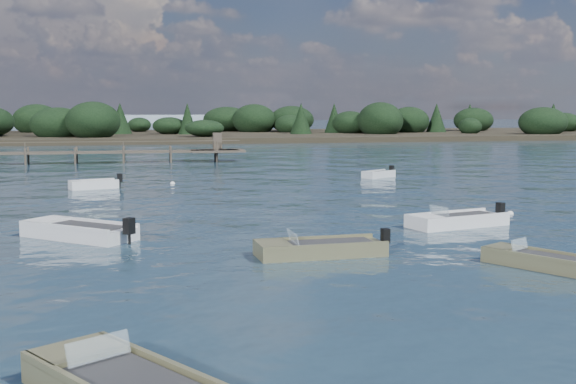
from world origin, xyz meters
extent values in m
plane|color=#162734|center=(0.00, 60.00, 0.00)|extent=(400.00, 400.00, 0.00)
cube|color=#686645|center=(9.51, 0.36, 0.09)|extent=(2.99, 3.85, 0.61)
cube|color=#686645|center=(8.77, 1.58, 0.45)|extent=(1.42, 1.35, 0.12)
cube|color=#272729|center=(9.66, 0.10, 0.38)|extent=(2.16, 2.70, 0.10)
cube|color=#686645|center=(9.02, 0.07, 0.45)|extent=(2.02, 3.27, 0.12)
cube|color=#686645|center=(9.99, 0.65, 0.45)|extent=(2.02, 3.27, 0.12)
cube|color=silver|center=(9.08, 1.07, 0.66)|extent=(0.84, 0.58, 0.37)
cube|color=silver|center=(10.30, 8.50, 0.10)|extent=(4.69, 2.74, 0.69)
cube|color=silver|center=(8.68, 8.07, 0.50)|extent=(1.41, 1.72, 0.14)
cube|color=#272729|center=(10.64, 8.59, 0.42)|extent=(3.24, 2.05, 0.12)
cube|color=silver|center=(10.50, 7.75, 0.50)|extent=(4.29, 1.24, 0.14)
cube|color=silver|center=(10.10, 9.25, 0.50)|extent=(4.29, 1.24, 0.14)
cube|color=black|center=(12.64, 9.12, 0.62)|extent=(0.35, 0.39, 0.54)
cylinder|color=black|center=(12.64, 9.12, 0.15)|extent=(0.12, 0.12, 0.54)
cube|color=silver|center=(9.36, 8.25, 0.73)|extent=(0.45, 1.20, 0.41)
cube|color=silver|center=(-5.48, 8.72, 0.11)|extent=(4.70, 4.38, 0.78)
cube|color=silver|center=(-6.83, 9.87, 0.57)|extent=(1.89, 1.94, 0.16)
cube|color=#272729|center=(-5.20, 8.48, 0.48)|extent=(3.33, 3.14, 0.13)
cube|color=silver|center=(-6.01, 8.10, 0.57)|extent=(3.63, 3.13, 0.16)
cube|color=silver|center=(-4.95, 9.35, 0.57)|extent=(3.63, 3.13, 0.16)
cube|color=black|center=(-3.52, 7.05, 0.70)|extent=(0.48, 0.49, 0.61)
cylinder|color=black|center=(-3.52, 7.05, 0.17)|extent=(0.16, 0.16, 0.61)
cube|color=silver|center=(-6.03, 26.49, 0.10)|extent=(3.14, 2.00, 0.68)
cube|color=silver|center=(-7.09, 26.15, 0.50)|extent=(0.99, 1.22, 0.14)
cube|color=#272729|center=(-5.81, 26.56, 0.42)|extent=(2.18, 1.50, 0.12)
cube|color=silver|center=(-5.87, 25.99, 0.50)|extent=(2.82, 1.00, 0.14)
cube|color=silver|center=(-6.19, 26.99, 0.50)|extent=(2.82, 1.00, 0.14)
cube|color=black|center=(-4.44, 27.00, 0.61)|extent=(0.36, 0.40, 0.54)
cylinder|color=black|center=(-4.44, 27.00, 0.15)|extent=(0.12, 0.12, 0.54)
cube|color=silver|center=(13.91, 29.87, 0.09)|extent=(2.81, 2.31, 0.62)
cube|color=silver|center=(13.06, 29.33, 0.45)|extent=(1.05, 1.15, 0.12)
cube|color=#272729|center=(14.09, 29.98, 0.38)|extent=(1.98, 1.68, 0.11)
cube|color=silver|center=(14.17, 29.46, 0.45)|extent=(2.31, 1.50, 0.12)
cube|color=silver|center=(13.66, 30.27, 0.45)|extent=(2.31, 1.50, 0.12)
cube|color=black|center=(15.20, 30.68, 0.56)|extent=(0.37, 0.39, 0.49)
cylinder|color=black|center=(15.20, 30.68, 0.13)|extent=(0.12, 0.12, 0.49)
cube|color=#686645|center=(3.01, 3.68, 0.09)|extent=(4.52, 1.91, 0.65)
cube|color=#686645|center=(1.32, 3.59, 0.47)|extent=(1.15, 1.55, 0.13)
cube|color=#272729|center=(3.36, 3.70, 0.40)|extent=(3.09, 1.50, 0.11)
cube|color=#686645|center=(3.05, 2.91, 0.47)|extent=(4.43, 0.36, 0.13)
cube|color=#686645|center=(2.96, 4.46, 0.47)|extent=(4.43, 0.36, 0.13)
cube|color=black|center=(5.42, 3.82, 0.58)|extent=(0.28, 0.33, 0.51)
cylinder|color=black|center=(5.42, 3.82, 0.14)|extent=(0.10, 0.10, 0.51)
cube|color=silver|center=(2.03, 3.63, 0.69)|extent=(0.21, 1.20, 0.39)
cube|color=#686645|center=(-4.24, -6.50, 0.52)|extent=(1.93, 1.81, 0.14)
cube|color=#686645|center=(-2.58, -7.55, 0.52)|extent=(2.70, 4.01, 0.14)
cube|color=silver|center=(-3.83, -7.13, 0.77)|extent=(1.14, 0.82, 0.43)
sphere|color=silver|center=(9.15, 1.67, 0.00)|extent=(0.32, 0.32, 0.32)
sphere|color=silver|center=(14.31, 11.28, 0.00)|extent=(0.32, 0.32, 0.32)
sphere|color=silver|center=(-1.03, 28.48, 0.00)|extent=(0.32, 0.32, 0.32)
cube|color=#463E33|center=(4.00, 48.00, 1.00)|extent=(5.00, 3.20, 0.18)
cube|color=#463E33|center=(4.00, 48.00, 1.90)|extent=(0.80, 0.80, 1.60)
cylinder|color=#463E33|center=(-13.20, 47.15, 0.40)|extent=(0.20, 0.20, 2.20)
cylinder|color=#463E33|center=(-13.20, 48.85, 0.40)|extent=(0.20, 0.20, 2.20)
cylinder|color=#463E33|center=(-8.93, 47.15, 0.40)|extent=(0.20, 0.20, 2.20)
cylinder|color=#463E33|center=(-8.93, 48.85, 0.40)|extent=(0.20, 0.20, 2.20)
cylinder|color=#463E33|center=(-4.67, 47.15, 0.40)|extent=(0.20, 0.20, 2.20)
cylinder|color=#463E33|center=(-4.67, 48.85, 0.40)|extent=(0.20, 0.20, 2.20)
cylinder|color=#463E33|center=(-0.40, 47.15, 0.40)|extent=(0.20, 0.20, 2.20)
cylinder|color=#463E33|center=(-0.40, 48.85, 0.40)|extent=(0.20, 0.20, 2.20)
cylinder|color=#463E33|center=(3.87, 47.15, 0.40)|extent=(0.20, 0.20, 2.20)
cylinder|color=#463E33|center=(3.87, 48.85, 0.40)|extent=(0.20, 0.20, 2.20)
cube|color=black|center=(25.00, 100.00, 0.00)|extent=(190.00, 40.00, 1.60)
ellipsoid|color=black|center=(25.00, 100.00, 2.80)|extent=(180.50, 36.00, 4.40)
camera|label=1|loc=(-2.96, -20.22, 5.12)|focal=45.00mm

